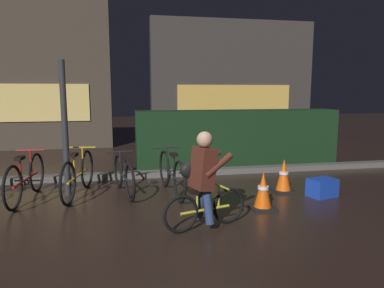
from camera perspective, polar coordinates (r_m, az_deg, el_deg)
ground_plane at (r=5.28m, az=-0.90°, el=-10.72°), size 40.00×40.00×0.00m
sidewalk_curb at (r=7.36m, az=-3.93°, el=-4.72°), size 12.00×0.24×0.12m
hedge_row at (r=8.52m, az=7.36°, el=1.05°), size 4.80×0.70×1.29m
storefront_left at (r=11.68m, az=-23.64°, el=10.08°), size 4.29×0.54×4.43m
storefront_right at (r=12.70m, az=6.54°, el=9.90°), size 5.72×0.54×4.15m
street_post at (r=6.21m, az=-19.72°, el=2.28°), size 0.10×0.10×2.24m
parked_bike_left_mid at (r=6.28m, az=-25.13°, el=-5.06°), size 0.46×1.69×0.78m
parked_bike_center_left at (r=6.23m, az=-17.79°, el=-4.73°), size 0.46×1.69×0.79m
parked_bike_center_right at (r=6.16m, az=-10.90°, el=-4.98°), size 0.46×1.49×0.70m
parked_bike_right_mid at (r=6.07m, az=-3.33°, el=-4.76°), size 0.46×1.67×0.77m
traffic_cone_near at (r=5.42m, az=11.34°, el=-7.41°), size 0.36×0.36×0.56m
traffic_cone_far at (r=6.41m, az=14.50°, el=-4.98°), size 0.36×0.36×0.57m
blue_crate at (r=6.33m, az=20.15°, el=-6.57°), size 0.51×0.43×0.30m
cyclist at (r=4.50m, az=1.76°, el=-5.78°), size 1.15×0.50×1.25m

